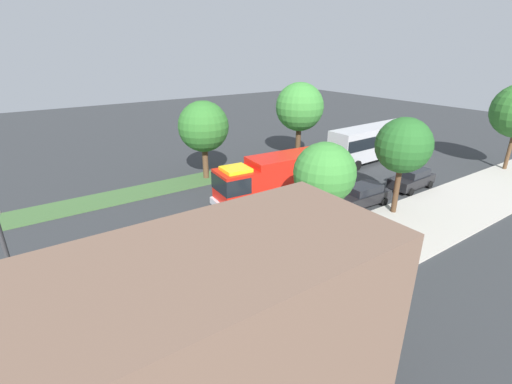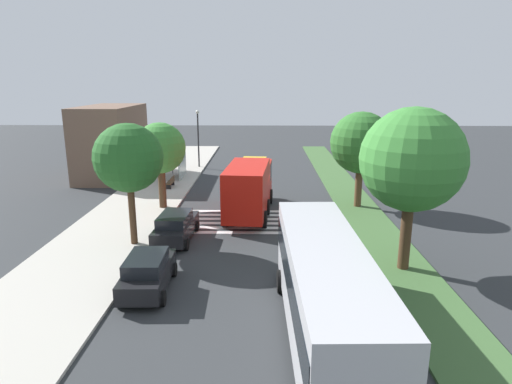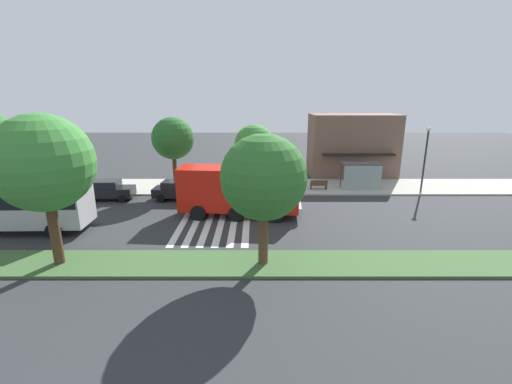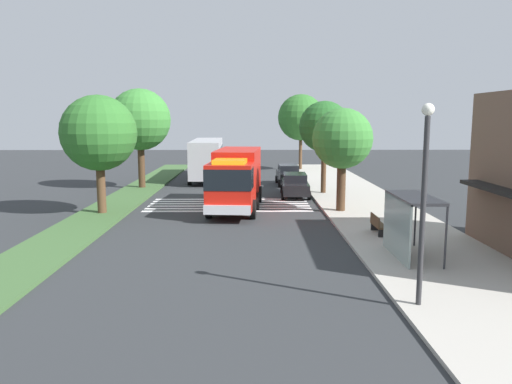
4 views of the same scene
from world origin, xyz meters
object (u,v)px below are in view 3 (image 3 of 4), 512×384
(bench_near_shelter, at_px, (318,185))
(median_tree_far_west, at_px, (42,164))
(parked_car_west, at_px, (106,190))
(bus_stop_shelter, at_px, (361,171))
(street_lamp, at_px, (424,154))
(sidewalk_tree_center, at_px, (253,145))
(median_tree_west, at_px, (262,178))
(fire_truck, at_px, (240,190))
(sidewalk_tree_west, at_px, (172,139))
(parked_car_mid, at_px, (179,190))

(bench_near_shelter, bearing_deg, median_tree_far_west, -137.79)
(parked_car_west, distance_m, bus_stop_shelter, 22.96)
(street_lamp, relative_size, median_tree_far_west, 0.76)
(sidewalk_tree_center, height_order, median_tree_west, median_tree_west)
(bus_stop_shelter, xyz_separation_m, street_lamp, (5.17, -1.14, 1.77))
(fire_truck, height_order, street_lamp, street_lamp)
(bus_stop_shelter, relative_size, sidewalk_tree_center, 0.57)
(parked_car_west, height_order, sidewalk_tree_center, sidewalk_tree_center)
(sidewalk_tree_center, xyz_separation_m, median_tree_west, (0.53, -14.17, 0.36))
(parked_car_west, bearing_deg, sidewalk_tree_center, 8.05)
(bench_near_shelter, bearing_deg, sidewalk_tree_west, -176.98)
(parked_car_west, height_order, bench_near_shelter, parked_car_west)
(sidewalk_tree_west, bearing_deg, median_tree_far_west, -102.23)
(parked_car_mid, relative_size, sidewalk_tree_west, 0.70)
(bus_stop_shelter, relative_size, median_tree_far_west, 0.45)
(median_tree_far_west, bearing_deg, parked_car_west, 101.08)
(median_tree_far_west, bearing_deg, sidewalk_tree_west, 77.77)
(bench_near_shelter, relative_size, sidewalk_tree_west, 0.24)
(sidewalk_tree_west, xyz_separation_m, median_tree_west, (7.78, -14.17, -0.23))
(fire_truck, distance_m, parked_car_mid, 6.91)
(street_lamp, bearing_deg, parked_car_mid, -175.24)
(parked_car_west, distance_m, bench_near_shelter, 18.97)
(street_lamp, bearing_deg, sidewalk_tree_west, 178.98)
(sidewalk_tree_center, distance_m, median_tree_west, 14.19)
(fire_truck, bearing_deg, sidewalk_tree_center, 86.04)
(fire_truck, distance_m, parked_car_west, 12.49)
(sidewalk_tree_center, xyz_separation_m, median_tree_far_west, (-10.33, -14.17, 1.09))
(parked_car_mid, bearing_deg, fire_truck, -35.13)
(parked_car_west, bearing_deg, median_tree_far_west, -80.72)
(sidewalk_tree_west, bearing_deg, median_tree_west, -61.24)
(fire_truck, xyz_separation_m, sidewalk_tree_west, (-6.31, 6.34, 2.97))
(bus_stop_shelter, xyz_separation_m, sidewalk_tree_west, (-17.33, -0.74, 3.12))
(fire_truck, xyz_separation_m, bus_stop_shelter, (11.02, 7.08, -0.15))
(street_lamp, bearing_deg, bus_stop_shelter, 167.56)
(fire_truck, xyz_separation_m, parked_car_west, (-11.73, 4.13, -1.15))
(median_tree_far_west, xyz_separation_m, median_tree_west, (10.85, 0.00, -0.73))
(parked_car_mid, xyz_separation_m, median_tree_west, (6.88, -11.98, 3.91))
(bench_near_shelter, relative_size, median_tree_west, 0.23)
(parked_car_mid, bearing_deg, bus_stop_shelter, 12.43)
(parked_car_west, height_order, parked_car_mid, parked_car_west)
(sidewalk_tree_center, distance_m, median_tree_far_west, 17.57)
(fire_truck, xyz_separation_m, parked_car_mid, (-5.41, 4.14, -1.17))
(parked_car_west, distance_m, sidewalk_tree_center, 13.34)
(fire_truck, height_order, sidewalk_tree_center, sidewalk_tree_center)
(parked_car_mid, relative_size, bench_near_shelter, 2.98)
(parked_car_mid, height_order, street_lamp, street_lamp)
(fire_truck, xyz_separation_m, street_lamp, (16.19, 5.94, 1.62))
(bus_stop_shelter, bearing_deg, bench_near_shelter, -179.45)
(fire_truck, relative_size, street_lamp, 1.54)
(parked_car_mid, bearing_deg, median_tree_far_west, -106.07)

